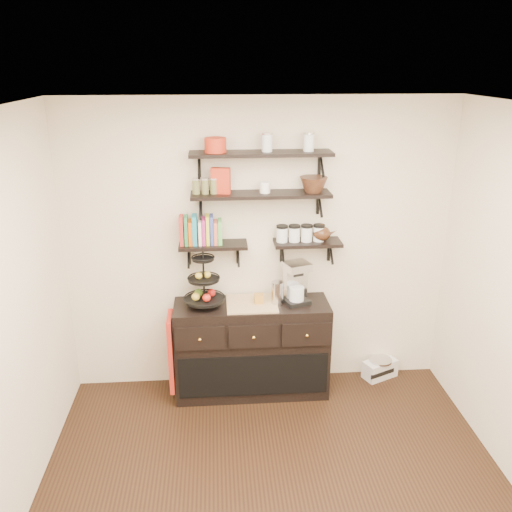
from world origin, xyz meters
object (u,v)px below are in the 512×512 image
(fruit_stand, at_px, (204,287))
(coffee_maker, at_px, (296,283))
(sideboard, at_px, (252,348))
(radio, at_px, (380,368))

(fruit_stand, distance_m, coffee_maker, 0.82)
(coffee_maker, bearing_deg, sideboard, 163.94)
(sideboard, height_order, fruit_stand, fruit_stand)
(sideboard, xyz_separation_m, radio, (1.28, 0.13, -0.36))
(sideboard, distance_m, radio, 1.34)
(sideboard, distance_m, fruit_stand, 0.76)
(fruit_stand, bearing_deg, radio, 4.37)
(fruit_stand, bearing_deg, sideboard, -0.54)
(sideboard, relative_size, radio, 3.78)
(coffee_maker, distance_m, radio, 1.33)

